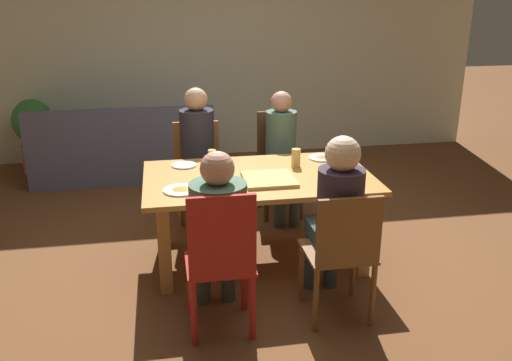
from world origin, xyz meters
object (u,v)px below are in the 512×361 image
(chair_1, at_px, (279,160))
(potted_plant, at_px, (34,131))
(drinking_glass_0, at_px, (212,156))
(couch, at_px, (125,151))
(chair_2, at_px, (221,260))
(drinking_glass_1, at_px, (296,158))
(person_2, at_px, (218,224))
(chair_3, at_px, (342,250))
(plate_2, at_px, (322,157))
(person_0, at_px, (198,147))
(pizza_box_0, at_px, (269,179))
(person_3, at_px, (336,210))
(plate_1, at_px, (184,165))
(plate_0, at_px, (181,189))
(chair_0, at_px, (198,168))
(dining_table, at_px, (258,189))
(person_1, at_px, (282,147))

(chair_1, distance_m, potted_plant, 3.07)
(drinking_glass_0, distance_m, couch, 2.13)
(chair_2, bearing_deg, drinking_glass_1, 56.62)
(person_2, relative_size, chair_3, 1.30)
(plate_2, height_order, drinking_glass_0, drinking_glass_0)
(person_0, distance_m, pizza_box_0, 1.08)
(person_0, xyz_separation_m, couch, (-0.75, 1.44, -0.43))
(person_0, distance_m, drinking_glass_0, 0.47)
(chair_1, xyz_separation_m, drinking_glass_1, (-0.04, -0.82, 0.28))
(person_3, bearing_deg, chair_2, -166.81)
(chair_1, xyz_separation_m, plate_2, (0.23, -0.66, 0.22))
(plate_1, bearing_deg, chair_2, -83.38)
(plate_0, bearing_deg, drinking_glass_0, 65.42)
(chair_3, bearing_deg, chair_0, 112.10)
(drinking_glass_0, height_order, couch, couch)
(chair_2, bearing_deg, drinking_glass_0, 86.44)
(plate_1, distance_m, plate_2, 1.16)
(plate_1, bearing_deg, dining_table, -31.37)
(person_3, relative_size, drinking_glass_0, 11.45)
(person_0, bearing_deg, plate_1, -106.28)
(plate_2, relative_size, couch, 0.11)
(chair_2, height_order, person_2, person_2)
(person_1, height_order, chair_3, person_1)
(chair_3, bearing_deg, couch, 115.39)
(chair_1, bearing_deg, chair_2, -111.77)
(potted_plant, bearing_deg, chair_1, -33.20)
(person_3, height_order, potted_plant, person_3)
(person_0, height_order, drinking_glass_0, person_0)
(person_2, xyz_separation_m, couch, (-0.75, 3.10, -0.40))
(chair_1, height_order, chair_2, chair_2)
(person_0, distance_m, person_3, 1.79)
(plate_1, bearing_deg, pizza_box_0, -37.74)
(pizza_box_0, relative_size, drinking_glass_0, 3.50)
(drinking_glass_1, bearing_deg, potted_plant, 135.29)
(person_3, bearing_deg, plate_1, 129.94)
(chair_1, distance_m, couch, 2.01)
(person_1, distance_m, potted_plant, 3.17)
(chair_0, relative_size, person_2, 0.76)
(chair_0, xyz_separation_m, person_1, (0.78, -0.15, 0.21))
(couch, bearing_deg, plate_1, -72.88)
(pizza_box_0, bearing_deg, chair_3, -68.17)
(chair_0, relative_size, person_0, 0.72)
(drinking_glass_0, bearing_deg, person_0, 100.20)
(person_0, xyz_separation_m, potted_plant, (-1.79, 1.83, -0.23))
(couch, bearing_deg, person_0, -62.48)
(plate_0, xyz_separation_m, plate_1, (0.05, 0.57, -0.00))
(pizza_box_0, bearing_deg, drinking_glass_1, 47.27)
(pizza_box_0, distance_m, drinking_glass_0, 0.64)
(pizza_box_0, height_order, plate_0, plate_0)
(chair_2, relative_size, couch, 0.49)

